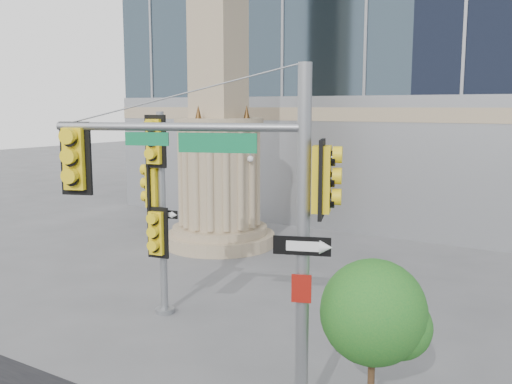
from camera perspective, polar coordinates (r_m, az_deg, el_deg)
The scene contains 5 objects.
ground at distance 12.94m, azimuth -5.48°, elevation -16.88°, with size 120.00×120.00×0.00m, color #545456.
monument at distance 22.49m, azimuth -3.74°, elevation 8.47°, with size 4.40×4.40×16.60m.
main_signal_pole at distance 9.64m, azimuth -1.91°, elevation -1.47°, with size 4.63×2.10×6.25m.
secondary_signal_pole at distance 15.14m, azimuth -9.81°, elevation -0.56°, with size 0.98×0.71×5.42m.
street_tree at distance 10.31m, azimuth 11.85°, elevation -12.10°, with size 1.90×1.85×2.95m.
Camera 1 is at (7.21, -9.20, 5.55)m, focal length 40.00 mm.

